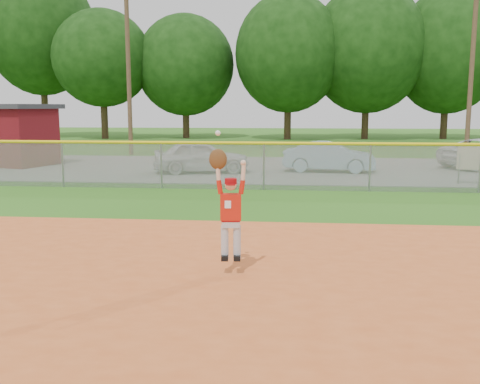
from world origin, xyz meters
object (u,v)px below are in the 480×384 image
Objects in this scene: car_white_a at (201,156)px; ballplayer at (229,205)px; utility_shed at (12,134)px; car_blue at (329,157)px.

car_white_a is 1.87× the size of ballplayer.
utility_shed is at bearing 127.75° from ballplayer.
car_white_a is at bearing 105.34° from car_blue.
ballplayer is at bearing -52.25° from utility_shed.
car_blue is 1.82× the size of ballplayer.
car_blue is 0.85× the size of utility_shed.
ballplayer is at bearing -179.96° from car_white_a.
car_blue is at bearing 79.69° from ballplayer.
car_white_a is at bearing -12.37° from utility_shed.
utility_shed is 2.15× the size of ballplayer.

